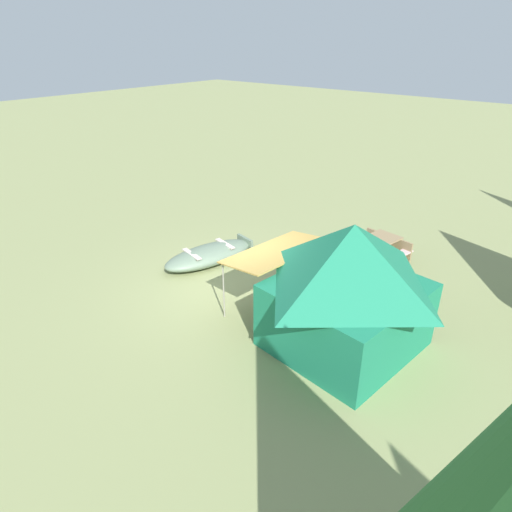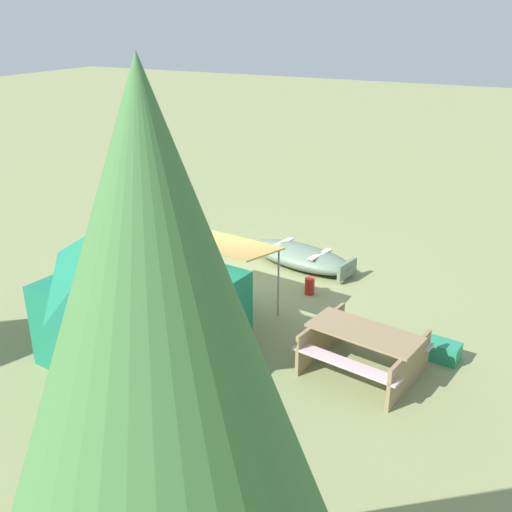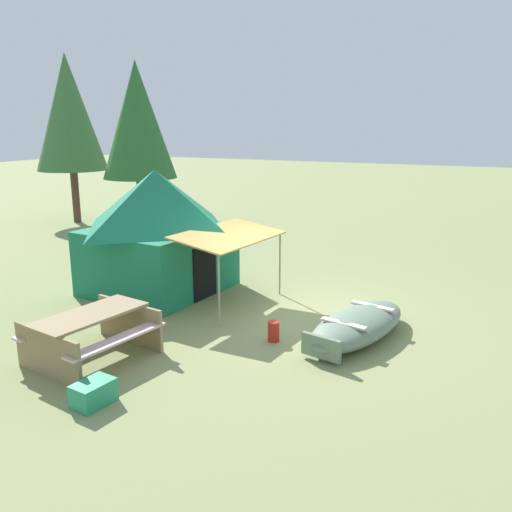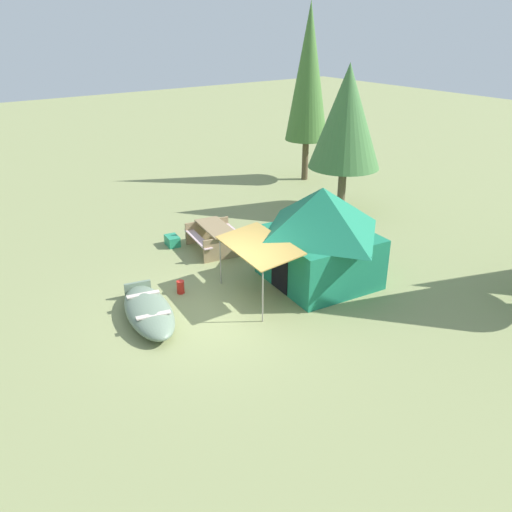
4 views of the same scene
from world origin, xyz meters
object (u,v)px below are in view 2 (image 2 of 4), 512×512
object	(u,v)px
picnic_table	(363,346)
pine_tree_side	(159,369)
fuel_can	(310,286)
cooler_box	(443,351)
beached_rowboat	(301,256)
canvas_cabin_tent	(142,280)

from	to	relation	value
picnic_table	pine_tree_side	world-z (taller)	pine_tree_side
picnic_table	fuel_can	distance (m)	2.97
fuel_can	pine_tree_side	size ratio (longest dim) A/B	0.07
cooler_box	pine_tree_side	bearing A→B (deg)	83.82
pine_tree_side	beached_rowboat	bearing A→B (deg)	-72.07
beached_rowboat	canvas_cabin_tent	world-z (taller)	canvas_cabin_tent
canvas_cabin_tent	pine_tree_side	xyz separation A→B (m)	(-3.79, 4.52, 2.07)
fuel_can	pine_tree_side	xyz separation A→B (m)	(-2.23, 7.95, 3.27)
fuel_can	beached_rowboat	bearing A→B (deg)	-59.32
canvas_cabin_tent	picnic_table	size ratio (longest dim) A/B	2.09
beached_rowboat	picnic_table	bearing A→B (deg)	126.49
canvas_cabin_tent	pine_tree_side	size ratio (longest dim) A/B	0.79
fuel_can	canvas_cabin_tent	bearing A→B (deg)	65.66
cooler_box	fuel_can	bearing A→B (deg)	-23.73
beached_rowboat	cooler_box	size ratio (longest dim) A/B	5.31
cooler_box	canvas_cabin_tent	bearing A→B (deg)	25.34
cooler_box	fuel_can	distance (m)	3.23
picnic_table	fuel_can	size ratio (longest dim) A/B	5.68
canvas_cabin_tent	beached_rowboat	bearing A→B (deg)	-99.79
fuel_can	pine_tree_side	distance (m)	8.88
beached_rowboat	canvas_cabin_tent	size ratio (longest dim) A/B	0.69
canvas_cabin_tent	fuel_can	size ratio (longest dim) A/B	11.89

